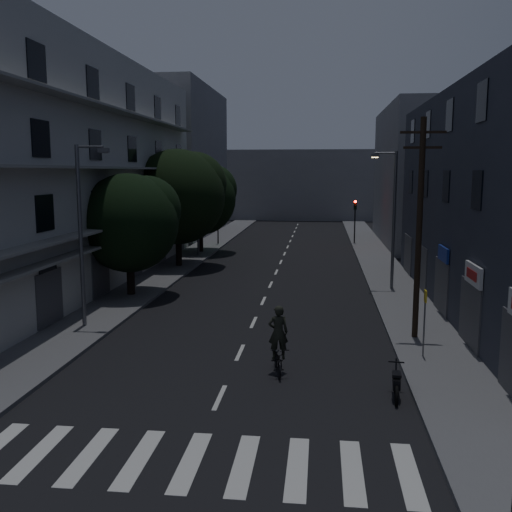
% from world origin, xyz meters
% --- Properties ---
extents(ground, '(160.00, 160.00, 0.00)m').
position_xyz_m(ground, '(0.00, 25.00, 0.00)').
color(ground, black).
rests_on(ground, ground).
extents(sidewalk_left, '(3.00, 90.00, 0.15)m').
position_xyz_m(sidewalk_left, '(-7.50, 25.00, 0.07)').
color(sidewalk_left, '#565659').
rests_on(sidewalk_left, ground).
extents(sidewalk_right, '(3.00, 90.00, 0.15)m').
position_xyz_m(sidewalk_right, '(7.50, 25.00, 0.07)').
color(sidewalk_right, '#565659').
rests_on(sidewalk_right, ground).
extents(crosswalk, '(10.90, 3.00, 0.01)m').
position_xyz_m(crosswalk, '(-0.00, -2.00, 0.00)').
color(crosswalk, beige).
rests_on(crosswalk, ground).
extents(lane_markings, '(0.15, 60.50, 0.01)m').
position_xyz_m(lane_markings, '(0.00, 31.25, 0.01)').
color(lane_markings, beige).
rests_on(lane_markings, ground).
extents(building_left, '(7.00, 36.00, 14.00)m').
position_xyz_m(building_left, '(-11.98, 18.00, 6.99)').
color(building_left, '#B5B4AF').
rests_on(building_left, ground).
extents(building_right, '(6.19, 28.00, 11.00)m').
position_xyz_m(building_right, '(11.99, 14.00, 5.50)').
color(building_right, '#2A2D38').
rests_on(building_right, ground).
extents(building_far_left, '(6.00, 20.00, 16.00)m').
position_xyz_m(building_far_left, '(-12.00, 48.00, 8.00)').
color(building_far_left, slate).
rests_on(building_far_left, ground).
extents(building_far_right, '(6.00, 20.00, 13.00)m').
position_xyz_m(building_far_right, '(12.00, 42.00, 6.50)').
color(building_far_right, slate).
rests_on(building_far_right, ground).
extents(building_far_end, '(24.00, 8.00, 10.00)m').
position_xyz_m(building_far_end, '(0.00, 70.00, 5.00)').
color(building_far_end, slate).
rests_on(building_far_end, ground).
extents(tree_near, '(5.49, 5.49, 6.77)m').
position_xyz_m(tree_near, '(-7.46, 15.79, 4.38)').
color(tree_near, black).
rests_on(tree_near, sidewalk_left).
extents(tree_mid, '(6.88, 6.88, 8.46)m').
position_xyz_m(tree_mid, '(-7.21, 25.78, 5.44)').
color(tree_mid, black).
rests_on(tree_mid, sidewalk_left).
extents(tree_far, '(6.14, 6.14, 7.60)m').
position_xyz_m(tree_far, '(-7.16, 33.13, 4.91)').
color(tree_far, black).
rests_on(tree_far, sidewalk_left).
extents(traffic_signal_far_right, '(0.28, 0.37, 4.10)m').
position_xyz_m(traffic_signal_far_right, '(6.29, 40.55, 3.10)').
color(traffic_signal_far_right, black).
rests_on(traffic_signal_far_right, sidewalk_right).
extents(traffic_signal_far_left, '(0.28, 0.37, 4.10)m').
position_xyz_m(traffic_signal_far_left, '(-6.70, 38.53, 3.10)').
color(traffic_signal_far_left, black).
rests_on(traffic_signal_far_left, sidewalk_left).
extents(street_lamp_left_near, '(1.51, 0.25, 8.00)m').
position_xyz_m(street_lamp_left_near, '(-7.33, 9.13, 4.60)').
color(street_lamp_left_near, '#5D5E64').
rests_on(street_lamp_left_near, sidewalk_left).
extents(street_lamp_right, '(1.51, 0.25, 8.00)m').
position_xyz_m(street_lamp_right, '(7.17, 19.09, 4.60)').
color(street_lamp_right, '#525459').
rests_on(street_lamp_right, sidewalk_right).
extents(street_lamp_left_far, '(1.51, 0.25, 8.00)m').
position_xyz_m(street_lamp_left_far, '(-6.86, 31.02, 4.60)').
color(street_lamp_left_far, '#53545A').
rests_on(street_lamp_left_far, sidewalk_left).
extents(utility_pole, '(1.80, 0.24, 9.00)m').
position_xyz_m(utility_pole, '(7.04, 8.98, 4.87)').
color(utility_pole, black).
rests_on(utility_pole, sidewalk_right).
extents(bus_stop_sign, '(0.06, 0.35, 2.52)m').
position_xyz_m(bus_stop_sign, '(6.94, 6.38, 1.89)').
color(bus_stop_sign, '#595B60').
rests_on(bus_stop_sign, sidewalk_right).
extents(motorcycle, '(0.50, 1.75, 1.12)m').
position_xyz_m(motorcycle, '(5.48, 2.61, 0.44)').
color(motorcycle, black).
rests_on(motorcycle, ground).
extents(cyclist, '(1.00, 2.00, 2.42)m').
position_xyz_m(cyclist, '(1.64, 4.45, 0.81)').
color(cyclist, black).
rests_on(cyclist, ground).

